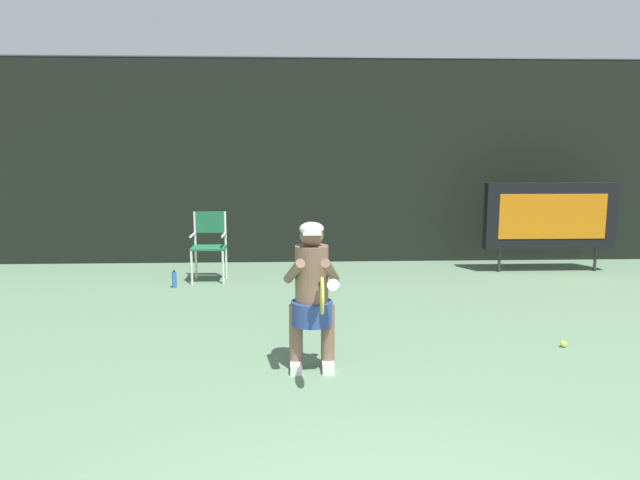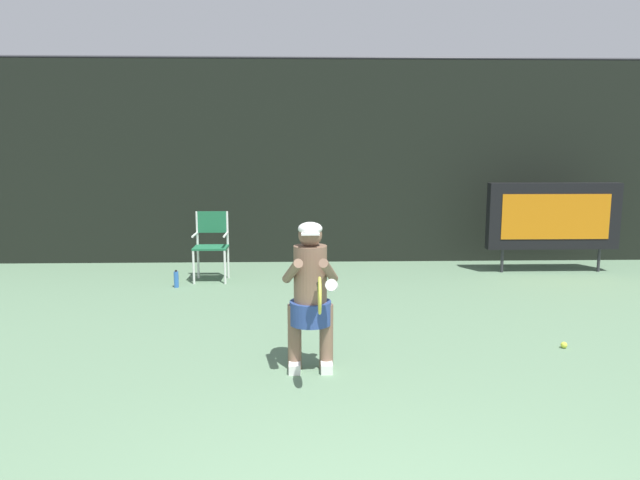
{
  "view_description": "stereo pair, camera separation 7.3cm",
  "coord_description": "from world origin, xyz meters",
  "px_view_note": "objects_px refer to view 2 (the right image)",
  "views": [
    {
      "loc": [
        -0.46,
        -2.16,
        2.09
      ],
      "look_at": [
        -0.19,
        4.38,
        1.05
      ],
      "focal_mm": 33.03,
      "sensor_mm": 36.0,
      "label": 1
    },
    {
      "loc": [
        -0.39,
        -2.16,
        2.09
      ],
      "look_at": [
        -0.19,
        4.38,
        1.05
      ],
      "focal_mm": 33.03,
      "sensor_mm": 36.0,
      "label": 2
    }
  ],
  "objects_px": {
    "tennis_player": "(310,292)",
    "tennis_ball_loose": "(564,345)",
    "scoreboard": "(553,216)",
    "tennis_racket": "(320,295)",
    "umpire_chair": "(211,242)",
    "water_bottle": "(176,279)"
  },
  "relations": [
    {
      "from": "scoreboard",
      "to": "tennis_ball_loose",
      "type": "height_order",
      "value": "scoreboard"
    },
    {
      "from": "scoreboard",
      "to": "tennis_player",
      "type": "distance_m",
      "value": 5.92
    },
    {
      "from": "water_bottle",
      "to": "tennis_ball_loose",
      "type": "xyz_separation_m",
      "value": [
        4.64,
        -2.84,
        -0.09
      ]
    },
    {
      "from": "umpire_chair",
      "to": "tennis_player",
      "type": "distance_m",
      "value": 4.11
    },
    {
      "from": "umpire_chair",
      "to": "scoreboard",
      "type": "bearing_deg",
      "value": 4.46
    },
    {
      "from": "scoreboard",
      "to": "tennis_racket",
      "type": "distance_m",
      "value": 6.32
    },
    {
      "from": "umpire_chair",
      "to": "tennis_ball_loose",
      "type": "height_order",
      "value": "umpire_chair"
    },
    {
      "from": "tennis_player",
      "to": "tennis_racket",
      "type": "relative_size",
      "value": 2.34
    },
    {
      "from": "umpire_chair",
      "to": "water_bottle",
      "type": "xyz_separation_m",
      "value": [
        -0.46,
        -0.48,
        -0.5
      ]
    },
    {
      "from": "tennis_player",
      "to": "tennis_ball_loose",
      "type": "xyz_separation_m",
      "value": [
        2.67,
        0.5,
        -0.72
      ]
    },
    {
      "from": "tennis_player",
      "to": "tennis_racket",
      "type": "bearing_deg",
      "value": -83.54
    },
    {
      "from": "tennis_ball_loose",
      "to": "tennis_player",
      "type": "bearing_deg",
      "value": -169.33
    },
    {
      "from": "umpire_chair",
      "to": "tennis_racket",
      "type": "bearing_deg",
      "value": -70.43
    },
    {
      "from": "tennis_player",
      "to": "tennis_ball_loose",
      "type": "distance_m",
      "value": 2.81
    },
    {
      "from": "umpire_chair",
      "to": "water_bottle",
      "type": "distance_m",
      "value": 0.83
    },
    {
      "from": "scoreboard",
      "to": "tennis_ball_loose",
      "type": "distance_m",
      "value": 4.13
    },
    {
      "from": "umpire_chair",
      "to": "water_bottle",
      "type": "relative_size",
      "value": 4.08
    },
    {
      "from": "scoreboard",
      "to": "umpire_chair",
      "type": "relative_size",
      "value": 2.04
    },
    {
      "from": "scoreboard",
      "to": "umpire_chair",
      "type": "distance_m",
      "value": 5.64
    },
    {
      "from": "tennis_racket",
      "to": "umpire_chair",
      "type": "bearing_deg",
      "value": 129.49
    },
    {
      "from": "water_bottle",
      "to": "tennis_racket",
      "type": "bearing_deg",
      "value": -62.67
    },
    {
      "from": "water_bottle",
      "to": "umpire_chair",
      "type": "bearing_deg",
      "value": 45.98
    }
  ]
}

